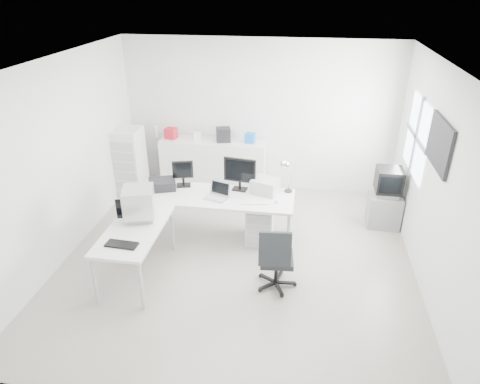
% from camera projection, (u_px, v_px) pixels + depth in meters
% --- Properties ---
extents(floor, '(5.00, 5.00, 0.01)m').
position_uv_depth(floor, '(238.00, 259.00, 6.29)').
color(floor, '#B2AEA0').
rests_on(floor, ground).
extents(ceiling, '(5.00, 5.00, 0.01)m').
position_uv_depth(ceiling, '(237.00, 63.00, 5.03)').
color(ceiling, white).
rests_on(ceiling, back_wall).
extents(back_wall, '(5.00, 0.02, 2.80)m').
position_uv_depth(back_wall, '(259.00, 117.00, 7.87)').
color(back_wall, silver).
rests_on(back_wall, floor).
extents(left_wall, '(0.02, 5.00, 2.80)m').
position_uv_depth(left_wall, '(62.00, 161.00, 6.00)').
color(left_wall, silver).
rests_on(left_wall, floor).
extents(right_wall, '(0.02, 5.00, 2.80)m').
position_uv_depth(right_wall, '(436.00, 184.00, 5.32)').
color(right_wall, silver).
rests_on(right_wall, floor).
extents(window, '(0.02, 1.20, 1.10)m').
position_uv_depth(window, '(417.00, 137.00, 6.29)').
color(window, white).
rests_on(window, right_wall).
extents(wall_picture, '(0.04, 0.90, 0.60)m').
position_uv_depth(wall_picture, '(440.00, 144.00, 5.18)').
color(wall_picture, black).
rests_on(wall_picture, right_wall).
extents(main_desk, '(2.40, 0.80, 0.75)m').
position_uv_depth(main_desk, '(215.00, 217.00, 6.64)').
color(main_desk, silver).
rests_on(main_desk, floor).
extents(side_desk, '(0.70, 1.40, 0.75)m').
position_uv_depth(side_desk, '(137.00, 252.00, 5.79)').
color(side_desk, silver).
rests_on(side_desk, floor).
extents(drawer_pedestal, '(0.40, 0.50, 0.60)m').
position_uv_depth(drawer_pedestal, '(260.00, 223.00, 6.63)').
color(drawer_pedestal, silver).
rests_on(drawer_pedestal, floor).
extents(inkjet_printer, '(0.49, 0.44, 0.15)m').
position_uv_depth(inkjet_printer, '(162.00, 184.00, 6.65)').
color(inkjet_printer, black).
rests_on(inkjet_printer, main_desk).
extents(lcd_monitor_small, '(0.36, 0.26, 0.41)m').
position_uv_depth(lcd_monitor_small, '(183.00, 174.00, 6.68)').
color(lcd_monitor_small, black).
rests_on(lcd_monitor_small, main_desk).
extents(lcd_monitor_large, '(0.53, 0.27, 0.52)m').
position_uv_depth(lcd_monitor_large, '(240.00, 174.00, 6.53)').
color(lcd_monitor_large, black).
rests_on(lcd_monitor_large, main_desk).
extents(laptop, '(0.43, 0.44, 0.22)m').
position_uv_depth(laptop, '(216.00, 192.00, 6.33)').
color(laptop, '#B7B7BA').
rests_on(laptop, main_desk).
extents(white_keyboard, '(0.39, 0.17, 0.02)m').
position_uv_depth(white_keyboard, '(256.00, 203.00, 6.25)').
color(white_keyboard, silver).
rests_on(white_keyboard, main_desk).
extents(white_mouse, '(0.06, 0.06, 0.06)m').
position_uv_depth(white_mouse, '(277.00, 201.00, 6.24)').
color(white_mouse, silver).
rests_on(white_mouse, main_desk).
extents(laser_printer, '(0.46, 0.43, 0.22)m').
position_uv_depth(laser_printer, '(265.00, 186.00, 6.52)').
color(laser_printer, '#A4A4A4').
rests_on(laser_printer, main_desk).
extents(desk_lamp, '(0.17, 0.17, 0.48)m').
position_uv_depth(desk_lamp, '(289.00, 177.00, 6.48)').
color(desk_lamp, silver).
rests_on(desk_lamp, main_desk).
extents(crt_monitor, '(0.47, 0.47, 0.43)m').
position_uv_depth(crt_monitor, '(139.00, 205.00, 5.74)').
color(crt_monitor, '#B7B7BA').
rests_on(crt_monitor, side_desk).
extents(black_keyboard, '(0.41, 0.18, 0.03)m').
position_uv_depth(black_keyboard, '(122.00, 245.00, 5.26)').
color(black_keyboard, black).
rests_on(black_keyboard, side_desk).
extents(office_chair, '(0.60, 0.60, 0.95)m').
position_uv_depth(office_chair, '(277.00, 256.00, 5.54)').
color(office_chair, '#242729').
rests_on(office_chair, floor).
extents(tv_cabinet, '(0.51, 0.42, 0.56)m').
position_uv_depth(tv_cabinet, '(384.00, 210.00, 7.02)').
color(tv_cabinet, slate).
rests_on(tv_cabinet, floor).
extents(crt_tv, '(0.50, 0.48, 0.45)m').
position_uv_depth(crt_tv, '(389.00, 183.00, 6.79)').
color(crt_tv, black).
rests_on(crt_tv, tv_cabinet).
extents(sideboard, '(1.97, 0.49, 0.99)m').
position_uv_depth(sideboard, '(214.00, 165.00, 8.16)').
color(sideboard, silver).
rests_on(sideboard, floor).
extents(clutter_box_a, '(0.23, 0.21, 0.20)m').
position_uv_depth(clutter_box_a, '(171.00, 133.00, 8.00)').
color(clutter_box_a, red).
rests_on(clutter_box_a, sideboard).
extents(clutter_box_b, '(0.17, 0.16, 0.14)m').
position_uv_depth(clutter_box_b, '(197.00, 136.00, 7.95)').
color(clutter_box_b, silver).
rests_on(clutter_box_b, sideboard).
extents(clutter_box_c, '(0.30, 0.29, 0.25)m').
position_uv_depth(clutter_box_c, '(223.00, 135.00, 7.85)').
color(clutter_box_c, black).
rests_on(clutter_box_c, sideboard).
extents(clutter_box_d, '(0.20, 0.18, 0.18)m').
position_uv_depth(clutter_box_d, '(250.00, 138.00, 7.80)').
color(clutter_box_d, blue).
rests_on(clutter_box_d, sideboard).
extents(clutter_bottle, '(0.07, 0.07, 0.22)m').
position_uv_depth(clutter_bottle, '(156.00, 131.00, 8.07)').
color(clutter_bottle, silver).
rests_on(clutter_bottle, sideboard).
extents(filing_cabinet, '(0.45, 0.54, 1.30)m').
position_uv_depth(filing_cabinet, '(131.00, 163.00, 7.86)').
color(filing_cabinet, silver).
rests_on(filing_cabinet, floor).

